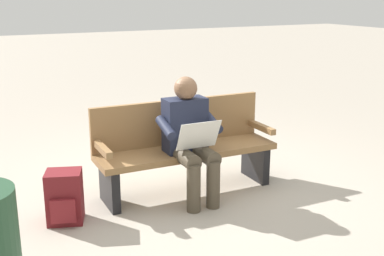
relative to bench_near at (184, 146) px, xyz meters
name	(u,v)px	position (x,y,z in m)	size (l,w,h in m)	color
ground_plane	(187,191)	(0.00, 0.07, -0.46)	(40.00, 40.00, 0.00)	#A89E8E
bench_near	(184,146)	(0.00, 0.00, 0.00)	(1.81, 0.53, 0.90)	olive
person_seated	(190,136)	(0.05, 0.23, 0.17)	(0.58, 0.58, 1.18)	#1E2338
backpack	(65,197)	(1.25, 0.19, -0.23)	(0.37, 0.36, 0.46)	maroon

